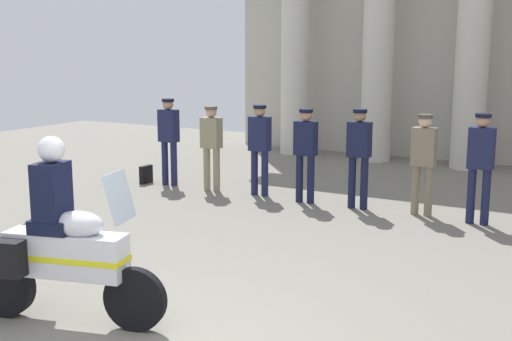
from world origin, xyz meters
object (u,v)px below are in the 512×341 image
(officer_in_row_1, at_px, (211,141))
(officer_in_row_4, at_px, (359,150))
(officer_in_row_5, at_px, (424,156))
(officer_in_row_6, at_px, (481,160))
(officer_in_row_2, at_px, (260,143))
(briefcase_on_ground, at_px, (146,174))
(officer_in_row_0, at_px, (169,134))
(motorcycle_with_rider, at_px, (59,247))
(officer_in_row_3, at_px, (306,148))

(officer_in_row_1, bearing_deg, officer_in_row_4, -178.67)
(officer_in_row_1, relative_size, officer_in_row_5, 0.98)
(officer_in_row_4, distance_m, officer_in_row_6, 1.99)
(officer_in_row_2, height_order, briefcase_on_ground, officer_in_row_2)
(officer_in_row_0, relative_size, officer_in_row_6, 1.00)
(officer_in_row_4, height_order, officer_in_row_5, officer_in_row_4)
(officer_in_row_5, height_order, officer_in_row_6, officer_in_row_6)
(officer_in_row_6, bearing_deg, officer_in_row_0, 0.46)
(officer_in_row_4, distance_m, briefcase_on_ground, 4.59)
(officer_in_row_2, xyz_separation_m, motorcycle_with_rider, (1.08, -6.02, -0.20))
(officer_in_row_0, xyz_separation_m, officer_in_row_5, (5.06, 0.10, -0.04))
(officer_in_row_0, bearing_deg, motorcycle_with_rider, 118.20)
(officer_in_row_2, bearing_deg, briefcase_on_ground, 4.23)
(officer_in_row_6, height_order, motorcycle_with_rider, motorcycle_with_rider)
(officer_in_row_2, distance_m, briefcase_on_ground, 2.68)
(officer_in_row_0, xyz_separation_m, officer_in_row_6, (5.97, -0.02, 0.01))
(officer_in_row_5, xyz_separation_m, officer_in_row_6, (0.92, -0.12, 0.04))
(officer_in_row_5, xyz_separation_m, motorcycle_with_rider, (-1.96, -6.05, -0.19))
(officer_in_row_2, distance_m, officer_in_row_3, 0.99)
(officer_in_row_0, height_order, officer_in_row_5, officer_in_row_0)
(officer_in_row_2, height_order, officer_in_row_4, officer_in_row_4)
(officer_in_row_5, distance_m, motorcycle_with_rider, 6.36)
(officer_in_row_0, height_order, officer_in_row_3, officer_in_row_0)
(officer_in_row_6, bearing_deg, officer_in_row_5, -6.97)
(motorcycle_with_rider, height_order, briefcase_on_ground, motorcycle_with_rider)
(motorcycle_with_rider, bearing_deg, officer_in_row_2, 85.20)
(officer_in_row_0, xyz_separation_m, motorcycle_with_rider, (3.10, -5.95, -0.23))
(motorcycle_with_rider, bearing_deg, officer_in_row_3, 75.97)
(officer_in_row_1, xyz_separation_m, officer_in_row_6, (4.95, 0.01, 0.07))
(officer_in_row_3, distance_m, officer_in_row_6, 2.97)
(officer_in_row_1, xyz_separation_m, officer_in_row_4, (2.95, 0.03, 0.05))
(officer_in_row_3, bearing_deg, motorcycle_with_rider, 91.60)
(officer_in_row_6, distance_m, briefcase_on_ground, 6.56)
(officer_in_row_5, bearing_deg, briefcase_on_ground, 2.61)
(officer_in_row_5, relative_size, motorcycle_with_rider, 0.81)
(officer_in_row_1, xyz_separation_m, motorcycle_with_rider, (2.07, -5.92, -0.17))
(officer_in_row_1, xyz_separation_m, officer_in_row_5, (4.03, 0.13, 0.02))
(officer_in_row_1, distance_m, officer_in_row_3, 1.98)
(officer_in_row_1, height_order, officer_in_row_3, officer_in_row_3)
(motorcycle_with_rider, bearing_deg, officer_in_row_4, 66.63)
(officer_in_row_1, bearing_deg, motorcycle_with_rider, 109.99)
(officer_in_row_3, xyz_separation_m, briefcase_on_ground, (-3.54, -0.05, -0.81))
(officer_in_row_3, relative_size, officer_in_row_4, 0.98)
(officer_in_row_0, bearing_deg, officer_in_row_3, 179.95)
(briefcase_on_ground, bearing_deg, officer_in_row_1, 2.15)
(officer_in_row_4, bearing_deg, officer_in_row_1, 1.33)
(officer_in_row_1, bearing_deg, briefcase_on_ground, 2.84)
(officer_in_row_0, height_order, officer_in_row_1, officer_in_row_0)
(officer_in_row_1, bearing_deg, officer_in_row_0, -0.94)
(officer_in_row_3, height_order, briefcase_on_ground, officer_in_row_3)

